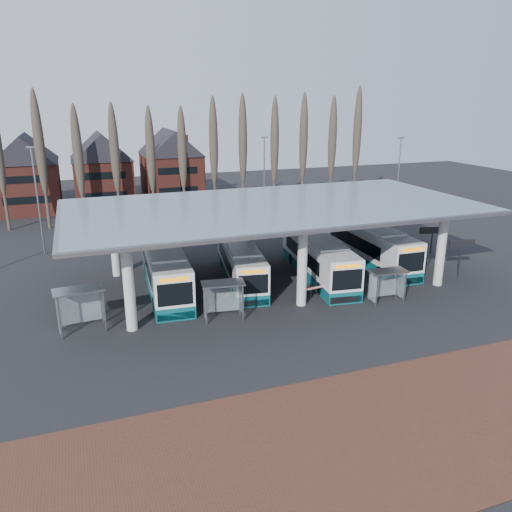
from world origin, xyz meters
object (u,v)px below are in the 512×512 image
object	(u,v)px
bus_3	(369,244)
bus_1	(241,263)
bus_0	(165,268)
shelter_0	(79,300)
shelter_2	(387,279)
shelter_1	(223,292)
bus_2	(318,258)

from	to	relation	value
bus_3	bus_1	bearing A→B (deg)	-175.61
bus_0	bus_3	distance (m)	18.58
shelter_0	shelter_2	size ratio (longest dim) A/B	1.19
bus_0	shelter_2	distance (m)	16.82
shelter_1	shelter_2	world-z (taller)	shelter_1
bus_2	shelter_1	xyz separation A→B (m)	(-9.80, -5.43, 0.31)
bus_1	bus_3	bearing A→B (deg)	11.80
bus_1	bus_3	world-z (taller)	bus_3
bus_2	bus_3	bearing A→B (deg)	24.13
bus_0	shelter_0	bearing A→B (deg)	-134.95
bus_1	bus_0	bearing A→B (deg)	-172.85
bus_1	shelter_2	size ratio (longest dim) A/B	4.25
bus_2	bus_3	distance (m)	6.36
bus_0	bus_1	xyz separation A→B (m)	(6.14, -0.21, -0.15)
bus_2	bus_3	size ratio (longest dim) A/B	0.98
shelter_0	bus_0	bearing A→B (deg)	35.67
bus_1	shelter_0	bearing A→B (deg)	-147.57
bus_0	shelter_2	size ratio (longest dim) A/B	4.64
bus_2	shelter_2	size ratio (longest dim) A/B	4.55
bus_0	bus_2	world-z (taller)	bus_0
bus_2	shelter_0	xyz separation A→B (m)	(-18.86, -4.12, 0.50)
bus_1	shelter_0	size ratio (longest dim) A/B	3.58
bus_0	bus_3	bearing A→B (deg)	4.87
bus_3	shelter_2	bearing A→B (deg)	-112.70
bus_3	shelter_1	distance (m)	17.48
bus_3	shelter_2	size ratio (longest dim) A/B	4.65
bus_2	bus_1	bearing A→B (deg)	175.52
bus_0	shelter_0	distance (m)	8.50
shelter_2	bus_2	bearing A→B (deg)	110.84
bus_1	shelter_1	bearing A→B (deg)	-108.06
shelter_1	shelter_2	distance (m)	12.05
bus_0	bus_1	world-z (taller)	bus_0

